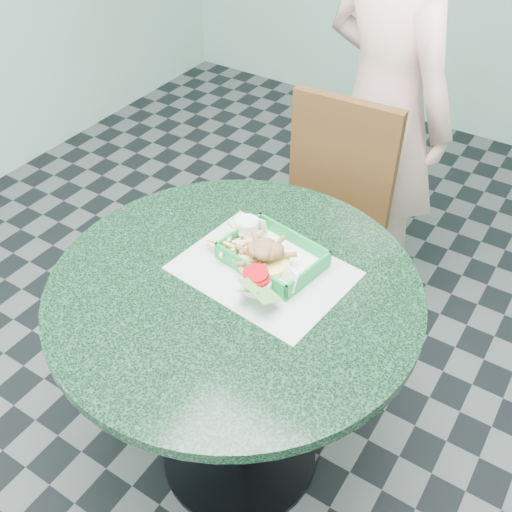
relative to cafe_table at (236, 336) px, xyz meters
The scene contains 10 objects.
floor 0.58m from the cafe_table, ahead, with size 4.00×5.00×0.02m, color #303335.
cafe_table is the anchor object (origin of this frame).
dining_chair 0.67m from the cafe_table, 96.59° to the left, with size 0.37×0.38×0.93m.
diner_person 1.04m from the cafe_table, 92.90° to the left, with size 0.62×0.40×1.69m, color beige.
placemat 0.19m from the cafe_table, 67.39° to the left, with size 0.41×0.31×0.00m, color #ADBBBA.
food_basket 0.22m from the cafe_table, 73.20° to the left, with size 0.24×0.17×0.05m.
crab_sandwich 0.24m from the cafe_table, 68.64° to the left, with size 0.13×0.13×0.08m.
fries_pile 0.24m from the cafe_table, 126.63° to the left, with size 0.10×0.11×0.04m, color #D0BE76, non-canonical shape.
sauce_ramekin 0.27m from the cafe_table, 117.59° to the left, with size 0.06×0.06×0.03m.
garnish_cup 0.23m from the cafe_table, ahead, with size 0.11×0.11×0.04m.
Camera 1 is at (0.62, -0.86, 1.78)m, focal length 42.00 mm.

